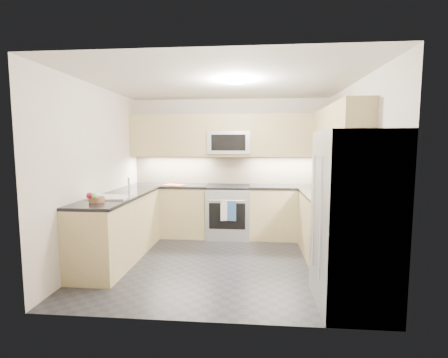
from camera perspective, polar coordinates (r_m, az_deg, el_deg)
floor at (r=4.78m, az=-0.38°, el=-14.30°), size 3.60×3.20×0.00m
ceiling at (r=4.56m, az=-0.40°, el=16.65°), size 3.60×3.20×0.02m
wall_back at (r=6.09m, az=1.03°, el=2.16°), size 3.60×0.02×2.50m
wall_front at (r=2.92m, az=-3.37°, el=-2.03°), size 3.60×0.02×2.50m
wall_left at (r=5.00m, az=-21.39°, el=0.91°), size 0.02×3.20×2.50m
wall_right at (r=4.69m, az=22.09°, el=0.57°), size 0.02×3.20×2.50m
base_cab_back_left at (r=6.08m, az=-9.54°, el=-5.55°), size 1.42×0.60×0.90m
base_cab_back_right at (r=5.92m, az=11.45°, el=-5.88°), size 1.42×0.60×0.90m
base_cab_right at (r=4.89m, az=17.80°, el=-8.60°), size 0.60×1.70×0.90m
base_cab_peninsula at (r=5.01m, az=-17.93°, el=-8.26°), size 0.60×2.00×0.90m
countertop_back_left at (r=6.00m, az=-9.62°, el=-1.14°), size 1.42×0.63×0.04m
countertop_back_right at (r=5.85m, az=11.54°, el=-1.37°), size 1.42×0.63×0.04m
countertop_right at (r=4.79m, az=17.98°, el=-3.15°), size 0.63×1.70×0.04m
countertop_peninsula at (r=4.91m, az=-18.11°, el=-2.93°), size 0.63×2.00×0.04m
upper_cab_back at (r=5.90m, az=0.93°, el=7.62°), size 3.60×0.35×0.75m
upper_cab_right at (r=4.89m, az=19.44°, el=7.62°), size 0.35×1.95×0.75m
backsplash_back at (r=6.09m, az=1.03°, el=1.64°), size 3.60×0.01×0.51m
backsplash_right at (r=5.12m, az=20.55°, el=0.43°), size 0.01×2.30×0.51m
gas_range at (r=5.88m, az=0.80°, el=-5.81°), size 0.76×0.65×0.91m
range_cooktop at (r=5.80m, az=0.80°, el=-1.36°), size 0.76×0.65×0.03m
oven_door_glass at (r=5.55m, az=0.54°, el=-6.56°), size 0.62×0.02×0.45m
oven_handle at (r=5.48m, az=0.53°, el=-3.85°), size 0.60×0.02×0.02m
microwave at (r=5.88m, az=0.91°, el=6.41°), size 0.76×0.40×0.40m
microwave_door at (r=5.67m, az=0.76°, el=6.43°), size 0.60×0.01×0.28m
refrigerator at (r=3.55m, az=21.88°, el=-6.77°), size 0.70×0.90×1.80m
fridge_handle_left at (r=3.28m, az=16.58°, el=-6.73°), size 0.02×0.02×1.20m
fridge_handle_right at (r=3.62m, az=15.44°, el=-5.49°), size 0.02×0.02×1.20m
sink_basin at (r=4.69m, az=-19.29°, el=-3.87°), size 0.52×0.38×0.16m
faucet at (r=4.56m, az=-16.40°, el=-1.52°), size 0.03×0.03×0.28m
utensil_bowl at (r=5.85m, az=16.55°, el=-0.53°), size 0.34×0.34×0.15m
cutting_board at (r=5.88m, az=-8.89°, el=-1.03°), size 0.40×0.34×0.01m
fruit_basket at (r=4.40m, az=-21.49°, el=-3.35°), size 0.25×0.25×0.07m
fruit_apple at (r=4.20m, az=-22.56°, el=-2.71°), size 0.08×0.08×0.08m
fruit_pear at (r=4.15m, az=-21.85°, el=-2.78°), size 0.07×0.07×0.07m
dish_towel_check at (r=5.50m, az=0.28°, el=-5.62°), size 0.17×0.08×0.33m
dish_towel_blue at (r=5.49m, az=1.21°, el=-5.64°), size 0.18×0.05×0.34m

